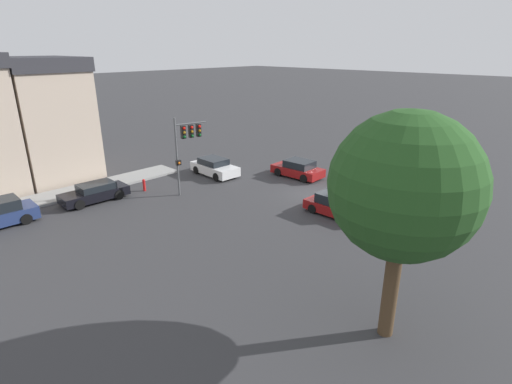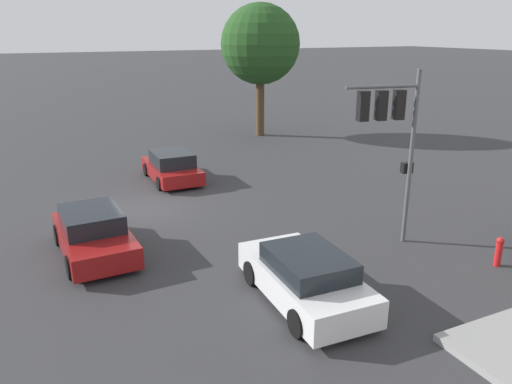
% 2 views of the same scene
% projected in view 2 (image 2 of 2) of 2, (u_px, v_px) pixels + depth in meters
% --- Properties ---
extents(ground_plane, '(300.00, 300.00, 0.00)m').
position_uv_depth(ground_plane, '(147.00, 209.00, 19.68)').
color(ground_plane, '#333335').
extents(street_tree, '(5.04, 5.04, 8.38)m').
position_uv_depth(street_tree, '(260.00, 45.00, 31.58)').
color(street_tree, '#4C3823').
rests_on(street_tree, ground_plane).
extents(traffic_signal, '(0.71, 2.56, 5.61)m').
position_uv_depth(traffic_signal, '(390.00, 122.00, 15.29)').
color(traffic_signal, '#515456').
rests_on(traffic_signal, ground_plane).
extents(crossing_car_0, '(4.10, 2.07, 1.38)m').
position_uv_depth(crossing_car_0, '(172.00, 167.00, 23.20)').
color(crossing_car_0, maroon).
rests_on(crossing_car_0, ground_plane).
extents(crossing_car_1, '(4.32, 2.18, 1.42)m').
position_uv_depth(crossing_car_1, '(94.00, 234.00, 15.56)').
color(crossing_car_1, maroon).
rests_on(crossing_car_1, ground_plane).
extents(crossing_car_2, '(4.43, 2.17, 1.42)m').
position_uv_depth(crossing_car_2, '(305.00, 277.00, 12.80)').
color(crossing_car_2, silver).
rests_on(crossing_car_2, ground_plane).
extents(fire_hydrant, '(0.22, 0.22, 0.92)m').
position_uv_depth(fire_hydrant, '(499.00, 251.00, 14.79)').
color(fire_hydrant, red).
rests_on(fire_hydrant, ground_plane).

